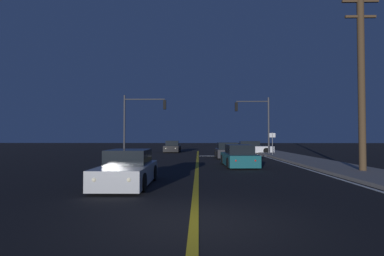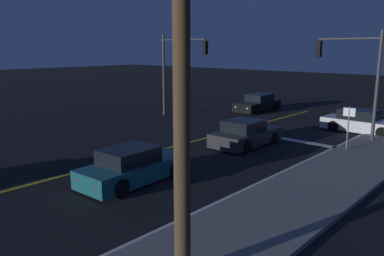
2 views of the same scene
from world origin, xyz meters
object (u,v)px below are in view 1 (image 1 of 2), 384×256
at_px(car_side_waiting_silver, 128,170).
at_px(traffic_signal_near_right, 257,117).
at_px(car_mid_block_black, 172,147).
at_px(utility_pole_right, 361,78).
at_px(car_lead_oncoming_white, 251,148).
at_px(traffic_signal_far_left, 139,115).
at_px(street_sign_corner, 272,140).
at_px(car_parked_curb_charcoal, 227,151).
at_px(car_following_oncoming_teal, 239,157).

relative_size(car_side_waiting_silver, traffic_signal_near_right, 0.76).
height_order(car_mid_block_black, utility_pole_right, utility_pole_right).
height_order(car_lead_oncoming_white, traffic_signal_far_left, traffic_signal_far_left).
bearing_deg(car_side_waiting_silver, utility_pole_right, -160.51).
distance_m(traffic_signal_far_left, street_sign_corner, 12.99).
xyz_separation_m(car_parked_curb_charcoal, car_side_waiting_silver, (-5.13, -14.84, -0.00)).
bearing_deg(car_following_oncoming_teal, traffic_signal_near_right, 71.81).
distance_m(car_parked_curb_charcoal, traffic_signal_near_right, 6.88).
distance_m(car_side_waiting_silver, traffic_signal_near_right, 21.83).
xyz_separation_m(car_lead_oncoming_white, car_mid_block_black, (-8.89, 2.56, -0.00)).
xyz_separation_m(car_lead_oncoming_white, traffic_signal_near_right, (0.16, -2.36, 3.28)).
relative_size(car_following_oncoming_teal, car_mid_block_black, 0.98).
height_order(car_following_oncoming_teal, street_sign_corner, street_sign_corner).
bearing_deg(car_following_oncoming_teal, utility_pole_right, -33.06).
bearing_deg(car_mid_block_black, car_parked_curb_charcoal, 119.18).
relative_size(car_parked_curb_charcoal, car_mid_block_black, 0.93).
xyz_separation_m(traffic_signal_far_left, street_sign_corner, (12.68, -1.40, -2.46)).
xyz_separation_m(traffic_signal_near_right, utility_pole_right, (2.32, -15.78, 0.96)).
bearing_deg(car_side_waiting_silver, traffic_signal_near_right, -114.17).
relative_size(car_parked_curb_charcoal, car_following_oncoming_teal, 0.94).
bearing_deg(car_mid_block_black, traffic_signal_far_left, 66.55).
height_order(car_following_oncoming_teal, utility_pole_right, utility_pole_right).
bearing_deg(traffic_signal_far_left, car_mid_block_black, 66.82).
height_order(traffic_signal_near_right, street_sign_corner, traffic_signal_near_right).
relative_size(car_lead_oncoming_white, utility_pole_right, 0.49).
xyz_separation_m(car_parked_curb_charcoal, car_lead_oncoming_white, (3.32, 7.31, 0.00)).
xyz_separation_m(car_lead_oncoming_white, traffic_signal_far_left, (-11.60, -3.76, 3.38)).
distance_m(car_parked_curb_charcoal, utility_pole_right, 12.99).
relative_size(car_side_waiting_silver, traffic_signal_far_left, 0.75).
bearing_deg(car_side_waiting_silver, car_following_oncoming_teal, -125.61).
height_order(car_following_oncoming_teal, car_mid_block_black, same).
relative_size(car_lead_oncoming_white, traffic_signal_near_right, 0.78).
xyz_separation_m(car_following_oncoming_teal, street_sign_corner, (4.36, 9.60, 0.92)).
distance_m(car_following_oncoming_teal, car_mid_block_black, 18.20).
bearing_deg(traffic_signal_near_right, car_lead_oncoming_white, -86.24).
distance_m(car_parked_curb_charcoal, car_mid_block_black, 11.34).
bearing_deg(street_sign_corner, car_parked_curb_charcoal, -153.93).
bearing_deg(traffic_signal_near_right, car_following_oncoming_teal, 74.49).
bearing_deg(utility_pole_right, car_parked_curb_charcoal, 118.17).
bearing_deg(traffic_signal_far_left, car_parked_curb_charcoal, -23.21).
distance_m(car_side_waiting_silver, street_sign_corner, 19.50).
distance_m(car_parked_curb_charcoal, car_following_oncoming_teal, 7.44).
height_order(car_parked_curb_charcoal, car_following_oncoming_teal, same).
bearing_deg(car_parked_curb_charcoal, car_mid_block_black, 119.04).
bearing_deg(car_mid_block_black, utility_pole_right, 118.52).
xyz_separation_m(car_mid_block_black, street_sign_corner, (9.97, -7.72, 0.92)).
distance_m(car_side_waiting_silver, car_lead_oncoming_white, 23.71).
distance_m(car_following_oncoming_teal, traffic_signal_near_right, 13.28).
bearing_deg(car_mid_block_black, traffic_signal_near_right, 151.19).
bearing_deg(traffic_signal_far_left, utility_pole_right, -45.60).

